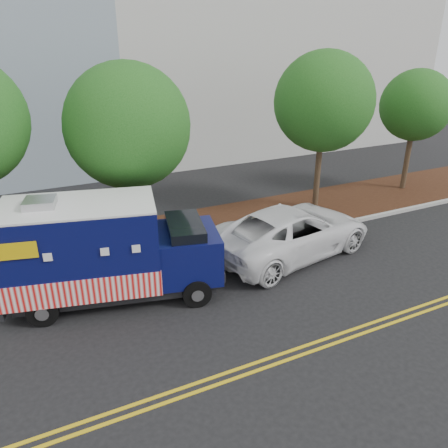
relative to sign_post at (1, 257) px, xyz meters
name	(u,v)px	position (x,y,z in m)	size (l,w,h in m)	color
ground	(165,285)	(4.55, -1.83, -1.20)	(120.00, 120.00, 0.00)	black
curb	(152,265)	(4.55, -0.43, -1.12)	(120.00, 0.18, 0.15)	#9E9E99
mulch_strip	(136,241)	(4.55, 1.67, -1.12)	(120.00, 4.00, 0.15)	black
centerline_near	(226,373)	(4.55, -6.28, -1.19)	(120.00, 0.10, 0.01)	gold
centerline_far	(230,380)	(4.55, -6.53, -1.19)	(120.00, 0.10, 0.01)	gold
tree_b	(128,126)	(4.55, 1.31, 3.36)	(4.29, 4.29, 6.72)	#38281C
tree_c	(324,102)	(12.97, 1.57, 3.66)	(4.20, 4.20, 6.96)	#38281C
tree_d	(416,105)	(18.75, 1.83, 3.12)	(3.41, 3.41, 6.04)	#38281C
sign_post	(1,257)	(0.00, 0.00, 0.00)	(0.06, 0.06, 2.40)	#473828
food_truck	(103,253)	(2.75, -1.73, 0.31)	(6.65, 3.65, 3.32)	black
white_car	(292,231)	(9.48, -1.66, -0.32)	(2.93, 6.35, 1.76)	white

